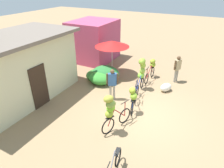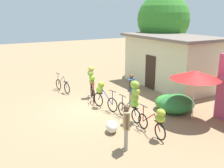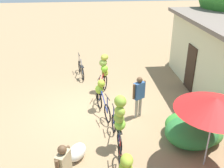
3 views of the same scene
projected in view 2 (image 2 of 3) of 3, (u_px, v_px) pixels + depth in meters
name	position (u px, v px, depth m)	size (l,w,h in m)	color
ground_plane	(93.00, 109.00, 12.40)	(60.00, 60.00, 0.00)	#947653
building_low	(170.00, 61.00, 16.03)	(6.24, 3.37, 3.12)	beige
tree_behind_building	(163.00, 20.00, 18.32)	(3.67, 3.67, 5.80)	brown
hedge_bush_front_left	(169.00, 102.00, 12.29)	(1.28, 1.38, 0.69)	#368B31
hedge_bush_front_right	(173.00, 104.00, 12.30)	(1.03, 1.04, 0.56)	#267D2E
hedge_bush_mid	(180.00, 103.00, 12.25)	(1.39, 1.36, 0.61)	#35732C
hedge_bush_by_door	(176.00, 104.00, 11.83)	(1.40, 1.65, 0.86)	#2C7636
market_umbrella	(196.00, 75.00, 10.66)	(2.08, 2.08, 2.15)	beige
bicycle_leftmost	(63.00, 86.00, 15.07)	(1.65, 0.32, 0.99)	black
bicycle_near_pile	(92.00, 80.00, 13.80)	(1.57, 0.64, 1.69)	black
bicycle_center_loaded	(102.00, 94.00, 12.37)	(1.65, 0.52, 1.27)	black
bicycle_by_shop	(134.00, 98.00, 10.72)	(1.59, 0.45, 1.78)	black
bicycle_rightmost	(157.00, 120.00, 9.42)	(1.70, 0.39, 1.16)	black
produce_sack	(112.00, 126.00, 9.98)	(0.70, 0.44, 0.44)	silver
person_vendor	(126.00, 123.00, 8.51)	(0.53, 0.36, 1.58)	gray
person_bystander	(131.00, 87.00, 12.51)	(0.38, 0.51, 1.61)	gray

